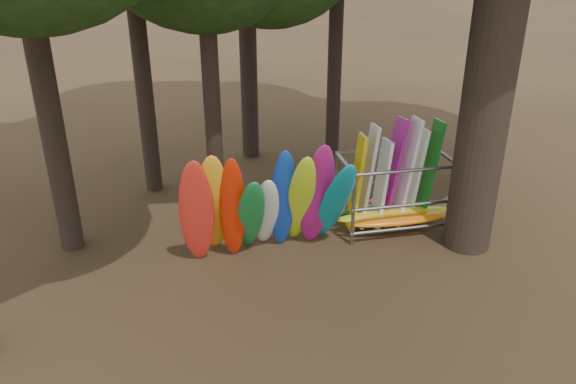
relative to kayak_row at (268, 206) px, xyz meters
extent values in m
plane|color=#47331E|center=(0.88, -0.92, -1.37)|extent=(120.00, 120.00, 0.00)
plane|color=gray|center=(0.88, 59.08, -1.37)|extent=(160.00, 160.00, 0.00)
cylinder|color=black|center=(-2.69, 4.72, 3.92)|extent=(0.48, 0.48, 10.58)
cylinder|color=black|center=(-0.96, 2.50, 3.24)|extent=(0.44, 0.44, 9.22)
ellipsoid|color=red|center=(-1.64, -0.15, 0.06)|extent=(0.81, 1.14, 2.92)
ellipsoid|color=#FFAB1D|center=(-1.24, 0.08, 0.11)|extent=(0.82, 1.77, 3.09)
ellipsoid|color=red|center=(-0.84, -0.15, 0.06)|extent=(0.68, 1.23, 2.94)
ellipsoid|color=#177535|center=(-0.44, -0.08, -0.18)|extent=(0.65, 1.84, 2.55)
ellipsoid|color=silver|center=(-0.04, 0.14, -0.25)|extent=(0.70, 1.63, 2.39)
ellipsoid|color=#123798|center=(0.36, 0.10, 0.06)|extent=(0.68, 1.29, 2.94)
ellipsoid|color=#ACCF1D|center=(0.76, 0.06, 0.03)|extent=(0.72, 1.86, 2.94)
ellipsoid|color=#8E155B|center=(1.16, 0.03, 0.11)|extent=(0.77, 1.33, 3.05)
ellipsoid|color=#0A7A8E|center=(1.56, -0.06, -0.06)|extent=(0.86, 2.05, 2.78)
ellipsoid|color=orange|center=(3.46, 0.42, -0.95)|extent=(2.75, 0.55, 0.24)
ellipsoid|color=yellow|center=(3.46, 0.72, -0.95)|extent=(3.20, 0.55, 0.24)
ellipsoid|color=#186E35|center=(3.46, 1.11, -0.95)|extent=(2.65, 0.55, 0.24)
ellipsoid|color=red|center=(3.46, 1.40, -0.95)|extent=(2.71, 0.55, 0.24)
cube|color=yellow|center=(2.47, 1.01, -0.10)|extent=(0.42, 0.76, 2.56)
cube|color=silver|center=(2.80, 1.14, -0.01)|extent=(0.49, 0.78, 2.74)
cube|color=white|center=(3.13, 0.97, -0.19)|extent=(0.38, 0.77, 2.39)
cube|color=#AB1C8D|center=(3.46, 1.13, 0.07)|extent=(0.64, 0.84, 2.88)
cube|color=white|center=(3.79, 0.98, 0.08)|extent=(0.60, 0.80, 2.90)
cube|color=white|center=(4.12, 1.17, -0.10)|extent=(0.50, 0.77, 2.56)
cube|color=#186E1C|center=(4.45, 1.03, 0.02)|extent=(0.55, 0.78, 2.79)
camera|label=1|loc=(-2.02, -11.46, 5.63)|focal=35.00mm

